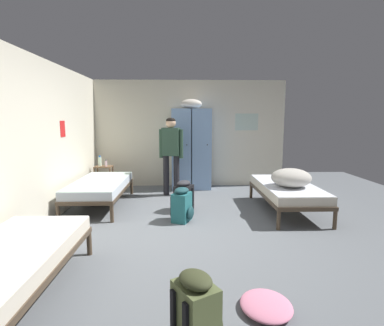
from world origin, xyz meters
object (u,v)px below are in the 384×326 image
object	(u,v)px
clothes_pile_pink	(266,305)
bedding_heap	(291,178)
locker_bank	(191,147)
backpack_black	(183,196)
shelf_unit	(104,176)
bed_left_rear	(100,186)
water_bottle	(100,161)
backpack_teal	(182,205)
bed_right	(287,190)
person_traveler	(171,149)
backpack_olive	(197,310)
bed_left_front	(8,260)
lotion_bottle	(106,163)

from	to	relation	value
clothes_pile_pink	bedding_heap	bearing A→B (deg)	66.91
locker_bank	backpack_black	xyz separation A→B (m)	(-0.19, -1.79, -0.71)
shelf_unit	bed_left_rear	distance (m)	1.24
bedding_heap	water_bottle	xyz separation A→B (m)	(-3.69, 1.86, 0.03)
shelf_unit	bed_left_rear	world-z (taller)	shelf_unit
shelf_unit	backpack_teal	bearing A→B (deg)	-49.78
locker_bank	backpack_black	bearing A→B (deg)	-95.98
bed_right	person_traveler	xyz separation A→B (m)	(-2.08, 1.21, 0.61)
water_bottle	backpack_olive	world-z (taller)	water_bottle
bedding_heap	clothes_pile_pink	xyz separation A→B (m)	(-1.10, -2.58, -0.60)
bed_left_rear	backpack_olive	bearing A→B (deg)	-65.23
shelf_unit	bedding_heap	size ratio (longest dim) A/B	0.86
water_bottle	backpack_olive	size ratio (longest dim) A/B	0.44
backpack_olive	water_bottle	bearing A→B (deg)	112.38
bedding_heap	backpack_teal	xyz separation A→B (m)	(-1.82, -0.27, -0.39)
bed_left_front	clothes_pile_pink	bearing A→B (deg)	-5.21
bed_left_front	bedding_heap	world-z (taller)	bedding_heap
locker_bank	water_bottle	distance (m)	2.10
bed_left_rear	bed_left_front	bearing A→B (deg)	-90.00
locker_bank	backpack_teal	xyz separation A→B (m)	(-0.20, -2.35, -0.71)
bed_right	bed_left_rear	bearing A→B (deg)	173.29
shelf_unit	person_traveler	distance (m)	1.72
person_traveler	water_bottle	bearing A→B (deg)	165.32
backpack_teal	lotion_bottle	bearing A→B (deg)	129.63
backpack_black	clothes_pile_pink	size ratio (longest dim) A/B	1.10
backpack_olive	lotion_bottle	bearing A→B (deg)	111.07
shelf_unit	backpack_teal	size ratio (longest dim) A/B	1.04
bed_left_front	bed_right	bearing A→B (deg)	37.64
bed_left_front	water_bottle	size ratio (longest dim) A/B	7.91
bed_right	person_traveler	world-z (taller)	person_traveler
person_traveler	backpack_olive	xyz separation A→B (m)	(0.36, -4.38, -0.73)
shelf_unit	bed_left_rear	xyz separation A→B (m)	(0.25, -1.21, 0.04)
bed_left_front	backpack_teal	distance (m)	2.60
bed_left_front	backpack_teal	world-z (taller)	backpack_teal
shelf_unit	bedding_heap	world-z (taller)	bedding_heap
bed_right	lotion_bottle	bearing A→B (deg)	156.14
backpack_black	bed_left_rear	bearing A→B (deg)	167.91
backpack_teal	bed_left_front	bearing A→B (deg)	-126.09
backpack_black	clothes_pile_pink	bearing A→B (deg)	-76.10
locker_bank	bed_left_front	bearing A→B (deg)	-111.30
person_traveler	lotion_bottle	distance (m)	1.56
bedding_heap	backpack_teal	size ratio (longest dim) A/B	1.20
locker_bank	bed_left_rear	world-z (taller)	locker_bank
bed_left_rear	backpack_teal	size ratio (longest dim) A/B	3.45
bed_right	bed_left_rear	xyz separation A→B (m)	(-3.37, 0.40, 0.00)
bed_left_front	backpack_olive	world-z (taller)	backpack_olive
bed_left_rear	bed_right	bearing A→B (deg)	-6.71
clothes_pile_pink	bed_left_rear	bearing A→B (deg)	125.20
bed_left_front	backpack_olive	size ratio (longest dim) A/B	3.45
bed_left_rear	backpack_black	distance (m)	1.59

